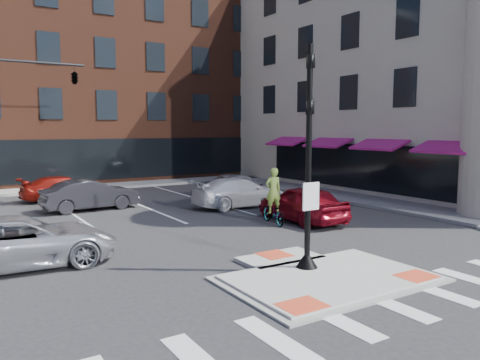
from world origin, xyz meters
TOP-DOWN VIEW (x-y plane):
  - ground at (0.00, 0.00)m, footprint 120.00×120.00m
  - refuge_island at (0.00, -0.26)m, footprint 5.40×4.65m
  - sidewalk_e at (10.80, 10.00)m, footprint 3.00×24.00m
  - sidewalk_n at (3.00, 22.00)m, footprint 26.00×3.00m
  - building_n at (3.00, 31.99)m, footprint 24.40×18.40m
  - building_e at (21.54, 11.50)m, footprint 21.90×23.90m
  - building_far_right at (9.00, 54.00)m, footprint 12.00×12.00m
  - signal_pole at (0.00, 0.40)m, footprint 0.60×0.60m
  - mast_arm_signal at (-3.47, 18.00)m, footprint 6.10×2.24m
  - silver_suv at (-6.57, 5.00)m, footprint 5.36×2.69m
  - red_sedan at (4.35, 5.91)m, footprint 1.90×4.54m
  - white_pickup at (4.10, 10.43)m, footprint 5.00×2.08m
  - bg_car_dark at (-2.50, 13.46)m, footprint 4.58×1.86m
  - bg_car_silver at (5.00, 13.00)m, footprint 2.35×4.61m
  - bg_car_red at (-2.92, 17.40)m, footprint 4.69×2.28m
  - cyclist at (3.00, 6.10)m, footprint 0.98×1.95m

SIDE VIEW (x-z plane):
  - ground at x=0.00m, z-range 0.00..0.00m
  - refuge_island at x=0.00m, z-range -0.01..0.11m
  - sidewalk_e at x=10.80m, z-range 0.00..0.15m
  - sidewalk_n at x=3.00m, z-range 0.00..0.15m
  - bg_car_red at x=-2.92m, z-range 0.00..1.32m
  - white_pickup at x=4.10m, z-range 0.00..1.45m
  - silver_suv at x=-6.57m, z-range 0.00..1.46m
  - bg_car_dark at x=-2.50m, z-range 0.00..1.48m
  - bg_car_silver at x=5.00m, z-range 0.00..1.50m
  - red_sedan at x=4.35m, z-range 0.00..1.53m
  - cyclist at x=3.00m, z-range -0.38..1.94m
  - signal_pole at x=0.00m, z-range -0.63..5.35m
  - building_far_right at x=9.00m, z-range 0.00..12.00m
  - mast_arm_signal at x=-3.47m, z-range 2.21..10.21m
  - building_n at x=3.00m, z-range 0.05..15.55m
  - building_e at x=21.54m, z-range -0.81..16.89m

